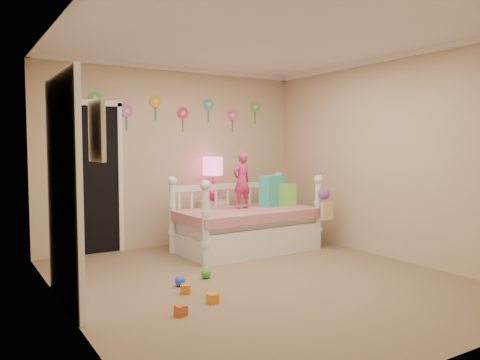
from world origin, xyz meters
TOP-DOWN VIEW (x-y plane):
  - floor at (0.00, 0.00)m, footprint 4.00×4.50m
  - ceiling at (0.00, 0.00)m, footprint 4.00×4.50m
  - back_wall at (0.00, 2.25)m, footprint 4.00×0.01m
  - left_wall at (-2.00, 0.00)m, footprint 0.01×4.50m
  - right_wall at (2.00, 0.00)m, footprint 0.01×4.50m
  - crown_molding at (0.00, 0.00)m, footprint 4.00×4.50m
  - daybed at (0.65, 1.32)m, footprint 1.97×1.11m
  - pillow_turquoise at (1.14, 1.39)m, footprint 0.47×0.32m
  - pillow_lime at (1.32, 1.35)m, footprint 0.36×0.29m
  - child at (0.61, 1.38)m, footprint 0.31×0.22m
  - nightstand at (0.51, 2.04)m, footprint 0.43×0.35m
  - table_lamp at (0.51, 2.04)m, footprint 0.30×0.30m
  - closet_doorway at (-1.25, 2.23)m, footprint 0.90×0.04m
  - flower_decals at (-0.09, 2.24)m, footprint 3.40×0.02m
  - mirror_closet at (-1.96, 0.30)m, footprint 0.07×1.30m
  - wall_picture at (-1.97, -0.90)m, footprint 0.05×0.34m
  - hanging_bag at (1.57, 0.75)m, footprint 0.20×0.16m
  - toy_scatter at (-0.83, 0.02)m, footprint 1.27×1.51m

SIDE VIEW (x-z plane):
  - floor at x=0.00m, z-range -0.01..0.01m
  - toy_scatter at x=-0.83m, z-range 0.00..0.11m
  - nightstand at x=0.51m, z-range 0.00..0.64m
  - daybed at x=0.65m, z-range 0.00..1.05m
  - hanging_bag at x=1.57m, z-range 0.46..0.82m
  - pillow_lime at x=1.32m, z-range 0.58..0.91m
  - pillow_turquoise at x=1.14m, z-range 0.58..1.03m
  - child at x=0.61m, z-range 0.58..1.36m
  - closet_doorway at x=-1.25m, z-range 0.00..2.07m
  - mirror_closet at x=-1.96m, z-range 0.00..2.10m
  - table_lamp at x=0.51m, z-range 0.75..1.40m
  - back_wall at x=0.00m, z-range 0.00..2.60m
  - left_wall at x=-2.00m, z-range 0.00..2.60m
  - right_wall at x=2.00m, z-range 0.00..2.60m
  - wall_picture at x=-1.97m, z-range 1.34..1.76m
  - flower_decals at x=-0.09m, z-range 1.69..2.19m
  - crown_molding at x=0.00m, z-range 2.54..2.60m
  - ceiling at x=0.00m, z-range 2.60..2.60m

